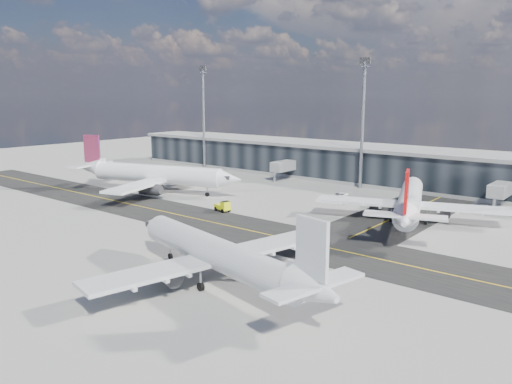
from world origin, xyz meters
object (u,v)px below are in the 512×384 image
(airliner_af, at_px, (155,174))
(baggage_tug, at_px, (223,206))
(service_van, at_px, (339,196))
(airliner_redtail, at_px, (409,201))
(airliner_near, at_px, (219,255))

(airliner_af, relative_size, baggage_tug, 11.28)
(baggage_tug, bearing_deg, service_van, 167.68)
(airliner_af, distance_m, service_van, 39.63)
(baggage_tug, bearing_deg, airliner_redtail, 127.74)
(airliner_af, xyz_separation_m, airliner_redtail, (53.31, 9.54, -0.36))
(airliner_near, relative_size, baggage_tug, 10.00)
(airliner_af, distance_m, airliner_redtail, 54.15)
(airliner_redtail, height_order, baggage_tug, airliner_redtail)
(airliner_redtail, xyz_separation_m, baggage_tug, (-29.24, -13.69, -2.58))
(airliner_redtail, relative_size, service_van, 7.05)
(service_van, bearing_deg, baggage_tug, -112.45)
(airliner_af, height_order, airliner_near, airliner_af)
(baggage_tug, relative_size, service_van, 0.70)
(airliner_af, relative_size, airliner_redtail, 1.11)
(airliner_near, bearing_deg, airliner_af, 69.70)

